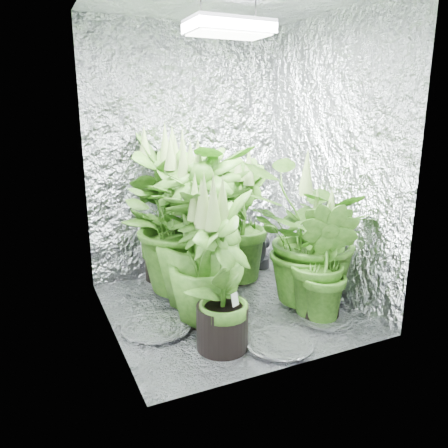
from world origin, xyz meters
TOP-DOWN VIEW (x-y plane):
  - ground at (0.00, 0.00)m, footprint 1.60×1.60m
  - walls at (0.00, 0.00)m, footprint 1.62×1.62m
  - grow_lamp at (0.00, 0.00)m, footprint 0.50×0.30m
  - plant_a at (-0.15, 0.41)m, footprint 1.09×1.09m
  - plant_b at (-0.27, 0.64)m, footprint 0.86×0.86m
  - plant_c at (0.29, 0.44)m, footprint 0.57×0.57m
  - plant_d at (-0.23, -0.12)m, footprint 0.67×0.67m
  - plant_e at (0.54, -0.19)m, footprint 1.00×1.00m
  - plant_f at (-0.26, -0.47)m, footprint 0.60×0.60m
  - plant_g at (0.47, -0.42)m, footprint 0.57×0.57m
  - plant_h at (-0.17, 0.13)m, footprint 0.84×0.84m
  - circulation_fan at (0.57, 0.62)m, footprint 0.17×0.36m
  - plant_label at (-0.20, -0.50)m, footprint 0.06×0.05m

SIDE VIEW (x-z plane):
  - ground at x=0.00m, z-range 0.00..0.00m
  - circulation_fan at x=0.57m, z-range -0.03..0.37m
  - plant_label at x=-0.20m, z-range 0.26..0.34m
  - plant_g at x=0.47m, z-range -0.04..0.83m
  - plant_d at x=-0.23m, z-range -0.05..0.92m
  - plant_f at x=-0.26m, z-range -0.05..0.95m
  - plant_c at x=0.29m, z-range -0.04..1.01m
  - plant_e at x=0.54m, z-range -0.03..1.05m
  - plant_h at x=-0.17m, z-range -0.04..1.13m
  - plant_a at x=-0.15m, z-range -0.03..1.17m
  - plant_b at x=-0.27m, z-range -0.04..1.21m
  - walls at x=0.00m, z-range 0.00..2.00m
  - grow_lamp at x=0.00m, z-range 1.72..1.94m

